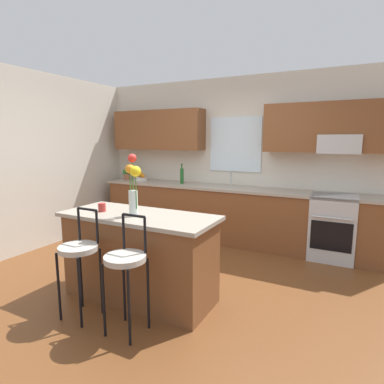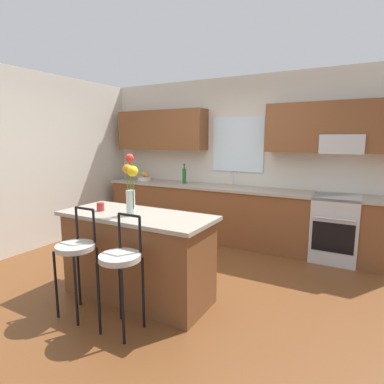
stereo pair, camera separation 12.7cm
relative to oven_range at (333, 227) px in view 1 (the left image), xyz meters
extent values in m
plane|color=brown|center=(-1.60, -1.68, -0.46)|extent=(14.00, 14.00, 0.00)
cube|color=beige|center=(-4.16, -1.38, 0.89)|extent=(0.12, 4.60, 2.70)
cube|color=beige|center=(-1.60, 0.38, 0.89)|extent=(5.60, 0.12, 2.70)
cube|color=brown|center=(-3.02, 0.15, 1.39)|extent=(1.75, 0.34, 0.70)
cube|color=brown|center=(-0.17, 0.15, 1.39)|extent=(1.75, 0.34, 0.70)
cube|color=silver|center=(-1.60, 0.31, 1.14)|extent=(0.90, 0.03, 0.90)
cube|color=#B7BABC|center=(0.00, 0.12, 1.16)|extent=(0.56, 0.36, 0.26)
cube|color=brown|center=(-1.60, 0.02, -0.02)|extent=(4.50, 0.60, 0.88)
cube|color=#9E9384|center=(-1.60, 0.02, 0.44)|extent=(4.56, 0.64, 0.04)
cube|color=#B7BABC|center=(-1.61, 0.02, 0.39)|extent=(0.54, 0.38, 0.11)
cylinder|color=#B7BABC|center=(-1.61, 0.18, 0.57)|extent=(0.02, 0.02, 0.22)
cylinder|color=#B7BABC|center=(-1.61, 0.12, 0.68)|extent=(0.02, 0.12, 0.02)
cube|color=#B7BABC|center=(0.00, 0.00, 0.00)|extent=(0.60, 0.60, 0.92)
cube|color=black|center=(0.00, -0.29, -0.06)|extent=(0.52, 0.02, 0.40)
cylinder|color=#B7BABC|center=(0.00, -0.33, 0.20)|extent=(0.50, 0.02, 0.02)
cube|color=brown|center=(-1.75, -2.20, -0.02)|extent=(1.58, 0.62, 0.88)
cube|color=#9E9384|center=(-1.75, -2.20, 0.44)|extent=(1.66, 0.70, 0.04)
cylinder|color=black|center=(-2.16, -2.90, -0.13)|extent=(0.02, 0.02, 0.66)
cylinder|color=black|center=(-1.89, -2.90, -0.13)|extent=(0.02, 0.02, 0.66)
cylinder|color=black|center=(-2.16, -2.63, -0.13)|extent=(0.02, 0.02, 0.66)
cylinder|color=black|center=(-1.89, -2.63, -0.13)|extent=(0.02, 0.02, 0.66)
cylinder|color=#B2ADA3|center=(-2.02, -2.76, 0.23)|extent=(0.36, 0.36, 0.05)
cylinder|color=black|center=(-2.14, -2.63, 0.41)|extent=(0.02, 0.02, 0.32)
cylinder|color=black|center=(-1.90, -2.63, 0.41)|extent=(0.02, 0.02, 0.32)
cylinder|color=black|center=(-2.02, -2.63, 0.57)|extent=(0.23, 0.02, 0.02)
cylinder|color=black|center=(-1.61, -2.90, -0.13)|extent=(0.02, 0.02, 0.66)
cylinder|color=black|center=(-1.34, -2.90, -0.13)|extent=(0.02, 0.02, 0.66)
cylinder|color=black|center=(-1.61, -2.63, -0.13)|extent=(0.02, 0.02, 0.66)
cylinder|color=black|center=(-1.34, -2.63, -0.13)|extent=(0.02, 0.02, 0.66)
cylinder|color=#B2ADA3|center=(-1.47, -2.76, 0.23)|extent=(0.36, 0.36, 0.05)
cylinder|color=black|center=(-1.59, -2.63, 0.41)|extent=(0.02, 0.02, 0.32)
cylinder|color=black|center=(-1.35, -2.63, 0.41)|extent=(0.02, 0.02, 0.32)
cylinder|color=black|center=(-1.47, -2.63, 0.57)|extent=(0.23, 0.02, 0.02)
cylinder|color=silver|center=(-1.74, -2.27, 0.59)|extent=(0.09, 0.09, 0.26)
cylinder|color=#3D722D|center=(-1.70, -2.29, 0.73)|extent=(0.01, 0.01, 0.38)
sphere|color=yellow|center=(-1.70, -2.29, 0.92)|extent=(0.11, 0.11, 0.11)
cylinder|color=#3D722D|center=(-1.76, -2.25, 0.79)|extent=(0.01, 0.01, 0.50)
sphere|color=red|center=(-1.76, -2.25, 1.04)|extent=(0.09, 0.09, 0.09)
cylinder|color=#3D722D|center=(-1.76, -2.29, 0.74)|extent=(0.01, 0.01, 0.40)
sphere|color=orange|center=(-1.76, -2.29, 0.94)|extent=(0.09, 0.09, 0.09)
cylinder|color=#A52D28|center=(-2.17, -2.27, 0.51)|extent=(0.08, 0.08, 0.09)
cylinder|color=silver|center=(-3.34, 0.02, 0.49)|extent=(0.24, 0.24, 0.06)
sphere|color=orange|center=(-3.29, 0.02, 0.56)|extent=(0.07, 0.07, 0.07)
sphere|color=orange|center=(-3.37, 0.07, 0.56)|extent=(0.07, 0.07, 0.07)
sphere|color=orange|center=(-3.34, 0.02, 0.59)|extent=(0.08, 0.08, 0.08)
cylinder|color=#1E5923|center=(-2.46, 0.02, 0.59)|extent=(0.06, 0.06, 0.26)
cylinder|color=#1E5923|center=(-2.46, 0.02, 0.76)|extent=(0.03, 0.03, 0.07)
cylinder|color=black|center=(-2.46, 0.02, 0.80)|extent=(0.03, 0.03, 0.02)
cylinder|color=#9E5B3D|center=(-3.67, 0.02, 0.52)|extent=(0.11, 0.11, 0.11)
sphere|color=#2D7A33|center=(-3.67, 0.02, 0.63)|extent=(0.12, 0.12, 0.12)
sphere|color=#2D7A33|center=(-3.71, 0.03, 0.60)|extent=(0.12, 0.12, 0.12)
sphere|color=#2D7A33|center=(-3.63, 0.01, 0.61)|extent=(0.08, 0.08, 0.08)
camera|label=1|loc=(0.21, -4.78, 1.23)|focal=29.62mm
camera|label=2|loc=(0.32, -4.72, 1.23)|focal=29.62mm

